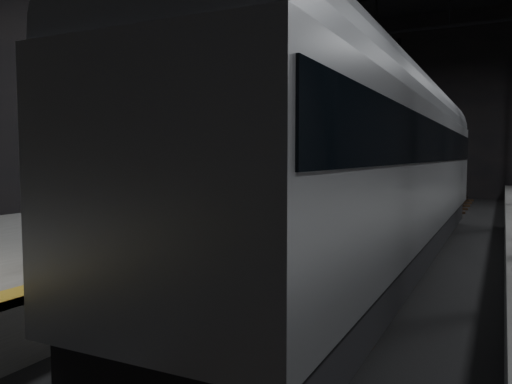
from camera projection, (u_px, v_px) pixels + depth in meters
The scene contains 6 objects.
ground at pixel (396, 252), 15.35m from camera, with size 44.00×44.00×0.00m, color black.
platform_left at pixel (192, 222), 18.65m from camera, with size 9.00×43.80×1.00m, color #575654.
tactile_strip at pixel (298, 214), 16.72m from camera, with size 0.50×43.80×0.01m, color olive.
track at pixel (396, 250), 15.34m from camera, with size 2.40×43.00×0.24m.
train at pixel (383, 154), 13.36m from camera, with size 3.02×20.17×5.39m.
woman at pixel (65, 208), 9.85m from camera, with size 0.68×0.44×1.86m, color tan.
Camera 1 is at (2.91, -15.50, 2.95)m, focal length 35.00 mm.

